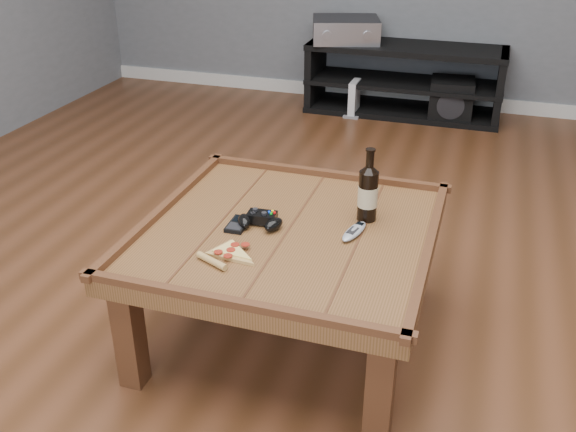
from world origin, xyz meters
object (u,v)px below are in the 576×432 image
(coffee_table, at_px, (289,244))
(subwoofer, at_px, (451,100))
(remote_control, at_px, (354,231))
(av_receiver, at_px, (346,30))
(media_console, at_px, (404,80))
(smartphone, at_px, (238,224))
(beer_bottle, at_px, (368,192))
(pizza_slice, at_px, (228,253))
(game_console, at_px, (354,100))
(game_controller, at_px, (260,220))

(coffee_table, relative_size, subwoofer, 3.23)
(remote_control, xyz_separation_m, subwoofer, (0.12, 2.66, -0.31))
(coffee_table, height_order, av_receiver, av_receiver)
(media_console, distance_m, smartphone, 2.80)
(media_console, distance_m, beer_bottle, 2.62)
(pizza_slice, height_order, subwoofer, pizza_slice)
(av_receiver, bearing_deg, remote_control, -92.59)
(beer_bottle, xyz_separation_m, remote_control, (-0.02, -0.12, -0.10))
(beer_bottle, height_order, pizza_slice, beer_bottle)
(remote_control, height_order, subwoofer, remote_control)
(pizza_slice, distance_m, av_receiver, 2.99)
(pizza_slice, distance_m, game_console, 2.85)
(coffee_table, relative_size, pizza_slice, 3.95)
(pizza_slice, height_order, smartphone, pizza_slice)
(remote_control, distance_m, game_console, 2.64)
(coffee_table, bearing_deg, subwoofer, 82.58)
(smartphone, xyz_separation_m, remote_control, (0.40, 0.07, 0.00))
(remote_control, bearing_deg, game_console, 115.33)
(subwoofer, distance_m, game_console, 0.69)
(beer_bottle, distance_m, av_receiver, 2.68)
(game_controller, xyz_separation_m, smartphone, (-0.07, -0.03, -0.02))
(subwoofer, bearing_deg, media_console, 166.76)
(game_controller, relative_size, smartphone, 1.51)
(av_receiver, height_order, game_console, av_receiver)
(media_console, relative_size, smartphone, 11.66)
(beer_bottle, bearing_deg, av_receiver, 104.99)
(av_receiver, bearing_deg, beer_bottle, -91.58)
(media_console, xyz_separation_m, remote_control, (0.23, -2.71, 0.22))
(game_controller, relative_size, pizza_slice, 0.70)
(remote_control, bearing_deg, coffee_table, -157.75)
(game_controller, relative_size, game_console, 0.71)
(game_console, bearing_deg, coffee_table, -82.08)
(beer_bottle, distance_m, game_console, 2.54)
(coffee_table, distance_m, pizza_slice, 0.27)
(media_console, relative_size, game_controller, 7.70)
(media_console, distance_m, game_console, 0.39)
(remote_control, bearing_deg, av_receiver, 117.06)
(game_controller, xyz_separation_m, game_console, (-0.23, 2.60, -0.36))
(game_controller, height_order, av_receiver, av_receiver)
(subwoofer, bearing_deg, game_console, -175.99)
(media_console, height_order, pizza_slice, media_console)
(subwoofer, bearing_deg, pizza_slice, -103.61)
(remote_control, distance_m, av_receiver, 2.79)
(game_controller, distance_m, remote_control, 0.33)
(coffee_table, relative_size, media_console, 0.74)
(beer_bottle, height_order, smartphone, beer_bottle)
(game_controller, bearing_deg, av_receiver, 93.60)
(coffee_table, bearing_deg, game_controller, -176.38)
(game_controller, bearing_deg, beer_bottle, 22.11)
(coffee_table, xyz_separation_m, remote_control, (0.23, 0.04, 0.07))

